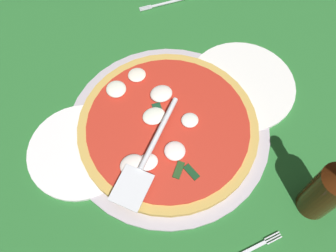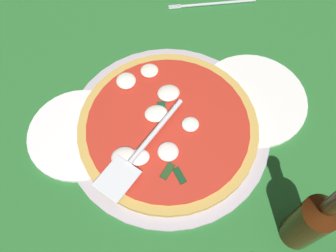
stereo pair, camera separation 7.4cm
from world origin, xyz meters
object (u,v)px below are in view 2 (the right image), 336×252
Objects in this scene: dinner_plate_right at (79,134)px; pizza_server at (140,151)px; dinner_plate_left at (252,99)px; beer_bottle at (312,221)px; pizza at (167,126)px.

dinner_plate_right is 1.03× the size of pizza_server.
dinner_plate_left is 29.11cm from beer_bottle.
pizza is 31.30cm from beer_bottle.
dinner_plate_right is 0.87× the size of beer_bottle.
dinner_plate_left is at bearing -178.94° from dinner_plate_right.
beer_bottle is at bearing 87.85° from dinner_plate_left.
dinner_plate_right is (36.25, 0.67, 0.00)cm from dinner_plate_left.
pizza_server is 31.28cm from beer_bottle.
beer_bottle is at bearing 125.85° from pizza.
pizza reaches higher than dinner_plate_left.
pizza is at bearing 9.53° from dinner_plate_left.
dinner_plate_left and dinner_plate_right have the same top height.
pizza_server reaches higher than dinner_plate_left.
dinner_plate_right is at bearing 1.06° from dinner_plate_left.
dinner_plate_right is 14.06cm from pizza_server.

